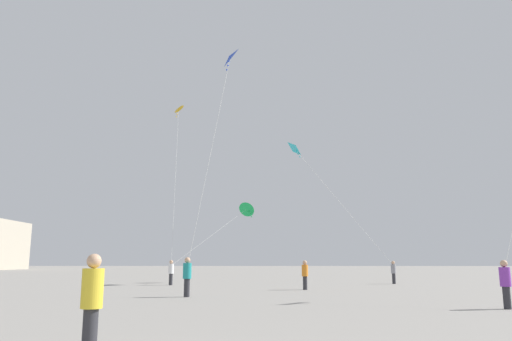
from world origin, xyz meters
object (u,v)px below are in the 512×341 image
person_in_purple (505,282)px  kite_emerald_diamond (247,209)px  kite_cyan_delta (296,150)px  person_in_teal (187,275)px  person_in_grey (394,271)px  kite_amber_diamond (179,111)px  person_in_white (171,271)px  person_in_orange (305,274)px  person_in_yellow (92,299)px  kite_cobalt_diamond (230,58)px

person_in_purple → kite_emerald_diamond: (-9.91, 21.11, 4.74)m
kite_cyan_delta → person_in_teal: bearing=-113.5°
person_in_grey → kite_amber_diamond: 21.42m
person_in_grey → person_in_white: bearing=176.7°
person_in_grey → person_in_orange: (-6.90, -7.38, 0.02)m
person_in_yellow → kite_emerald_diamond: kite_emerald_diamond is taller
kite_cobalt_diamond → kite_cyan_delta: (4.27, 10.54, -2.97)m
kite_emerald_diamond → kite_cyan_delta: kite_cyan_delta is taller
person_in_yellow → kite_amber_diamond: kite_amber_diamond is taller
person_in_white → kite_emerald_diamond: 8.38m
person_in_teal → kite_cyan_delta: kite_cyan_delta is taller
person_in_yellow → person_in_grey: 29.74m
kite_cobalt_diamond → person_in_white: bearing=120.0°
kite_amber_diamond → kite_cyan_delta: (9.69, -2.94, -4.14)m
person_in_purple → person_in_orange: (-6.11, 11.14, -0.00)m
kite_amber_diamond → kite_cyan_delta: bearing=-16.9°
kite_emerald_diamond → kite_cobalt_diamond: 14.63m
kite_emerald_diamond → kite_cyan_delta: (3.86, -2.15, 4.30)m
kite_emerald_diamond → kite_cobalt_diamond: (-0.41, -12.68, 7.27)m
person_in_grey → kite_emerald_diamond: kite_emerald_diamond is taller
person_in_teal → person_in_purple: 13.11m
person_in_purple → kite_emerald_diamond: 23.80m
person_in_teal → kite_cobalt_diamond: (1.63, 3.04, 11.94)m
person_in_grey → kite_emerald_diamond: (-10.70, 2.59, 4.77)m
kite_amber_diamond → kite_cyan_delta: size_ratio=1.46×
person_in_white → kite_amber_diamond: 14.36m
person_in_teal → kite_cobalt_diamond: 12.43m
person_in_teal → person_in_yellow: bearing=-117.5°
person_in_grey → person_in_teal: (-12.74, -13.13, 0.10)m
person_in_purple → person_in_yellow: bearing=-92.6°
person_in_grey → kite_cobalt_diamond: size_ratio=0.13×
person_in_orange → kite_emerald_diamond: kite_emerald_diamond is taller
person_in_yellow → kite_amber_diamond: (-4.38, 30.54, 13.13)m
person_in_grey → kite_cyan_delta: kite_cyan_delta is taller
person_in_grey → person_in_teal: bearing=-145.6°
person_in_yellow → kite_amber_diamond: bearing=98.6°
person_in_teal → kite_emerald_diamond: kite_emerald_diamond is taller
kite_amber_diamond → kite_emerald_diamond: 10.29m
person_in_white → person_in_purple: bearing=-146.2°
person_in_orange → kite_cobalt_diamond: size_ratio=0.13×
person_in_white → person_in_grey: bearing=-90.4°
person_in_yellow → kite_cobalt_diamond: 20.87m
person_in_yellow → kite_emerald_diamond: (1.44, 29.75, 4.69)m
person_in_yellow → person_in_orange: size_ratio=1.07×
person_in_white → person_in_orange: person_in_white is taller
person_in_yellow → kite_cyan_delta: size_ratio=0.19×
kite_amber_diamond → kite_cobalt_diamond: 14.57m
person_in_teal → kite_amber_diamond: bearing=72.9°
person_in_purple → kite_amber_diamond: bearing=175.8°
person_in_grey → person_in_teal: person_in_teal is taller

